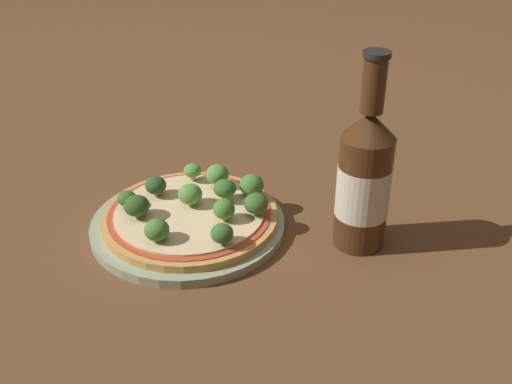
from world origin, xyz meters
The scene contains 16 objects.
ground_plane centered at (0.00, 0.00, 0.00)m, with size 3.00×3.00×0.00m, color brown.
plate centered at (-0.01, -0.01, 0.01)m, with size 0.25×0.25×0.01m.
pizza centered at (-0.01, -0.01, 0.02)m, with size 0.23×0.23×0.01m.
broccoli_floret_0 centered at (0.08, -0.01, 0.04)m, with size 0.03×0.03×0.03m.
broccoli_floret_1 centered at (-0.04, 0.04, 0.04)m, with size 0.03×0.03×0.03m.
broccoli_floret_2 centered at (-0.08, 0.00, 0.04)m, with size 0.03×0.03×0.03m.
broccoli_floret_3 centered at (-0.01, 0.00, 0.04)m, with size 0.03×0.03×0.03m.
broccoli_floret_4 centered at (0.02, -0.05, 0.04)m, with size 0.03×0.03×0.03m.
broccoli_floret_5 centered at (0.04, 0.03, 0.04)m, with size 0.03×0.03×0.03m.
broccoli_floret_6 centered at (-0.07, -0.06, 0.04)m, with size 0.03×0.03×0.03m.
broccoli_floret_7 centered at (0.06, -0.06, 0.04)m, with size 0.03×0.03×0.03m.
broccoli_floret_8 centered at (0.02, 0.06, 0.04)m, with size 0.02×0.02×0.03m.
broccoli_floret_9 centered at (0.00, -0.10, 0.04)m, with size 0.03×0.03×0.03m.
broccoli_floret_10 centered at (0.04, -0.01, 0.04)m, with size 0.03×0.03×0.03m.
broccoli_floret_11 centered at (-0.08, 0.03, 0.04)m, with size 0.02×0.02×0.02m.
beer_bottle centered at (0.17, -0.13, 0.09)m, with size 0.06×0.06×0.24m.
Camera 1 is at (-0.20, -0.64, 0.43)m, focal length 42.00 mm.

